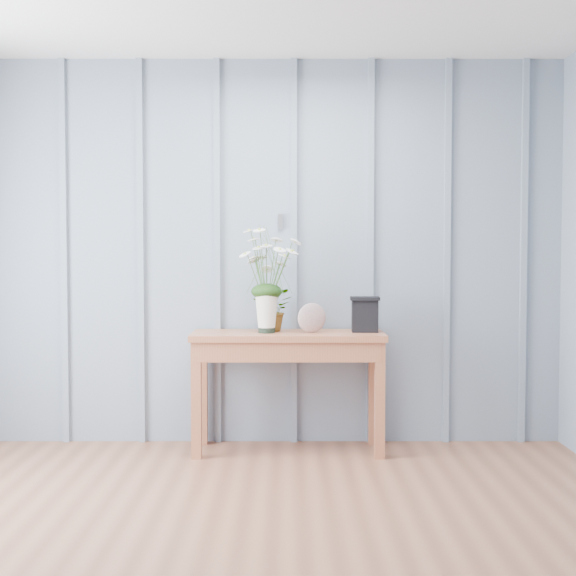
{
  "coord_description": "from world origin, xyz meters",
  "views": [
    {
      "loc": [
        0.21,
        -2.99,
        1.27
      ],
      "look_at": [
        0.21,
        1.94,
        1.03
      ],
      "focal_mm": 50.0,
      "sensor_mm": 36.0,
      "label": 1
    }
  ],
  "objects_px": {
    "daisy_vase": "(267,266)",
    "felt_disc_vessel": "(312,318)",
    "sideboard": "(288,351)",
    "carved_box": "(365,314)"
  },
  "relations": [
    {
      "from": "daisy_vase",
      "to": "felt_disc_vessel",
      "type": "xyz_separation_m",
      "value": [
        0.28,
        0.0,
        -0.32
      ]
    },
    {
      "from": "sideboard",
      "to": "daisy_vase",
      "type": "bearing_deg",
      "value": -167.54
    },
    {
      "from": "daisy_vase",
      "to": "felt_disc_vessel",
      "type": "relative_size",
      "value": 3.57
    },
    {
      "from": "sideboard",
      "to": "daisy_vase",
      "type": "xyz_separation_m",
      "value": [
        -0.13,
        -0.03,
        0.53
      ]
    },
    {
      "from": "daisy_vase",
      "to": "carved_box",
      "type": "height_order",
      "value": "daisy_vase"
    },
    {
      "from": "sideboard",
      "to": "felt_disc_vessel",
      "type": "height_order",
      "value": "felt_disc_vessel"
    },
    {
      "from": "felt_disc_vessel",
      "to": "carved_box",
      "type": "bearing_deg",
      "value": -10.51
    },
    {
      "from": "daisy_vase",
      "to": "carved_box",
      "type": "relative_size",
      "value": 3.0
    },
    {
      "from": "daisy_vase",
      "to": "sideboard",
      "type": "bearing_deg",
      "value": 12.46
    },
    {
      "from": "daisy_vase",
      "to": "carved_box",
      "type": "xyz_separation_m",
      "value": [
        0.61,
        0.05,
        -0.3
      ]
    }
  ]
}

